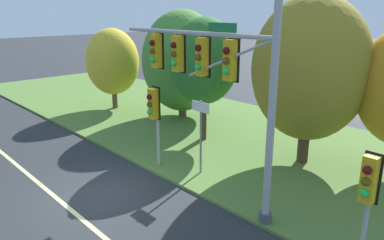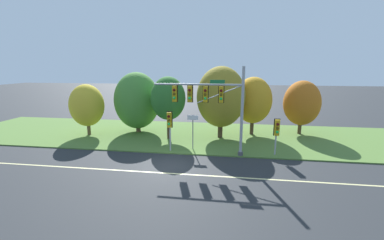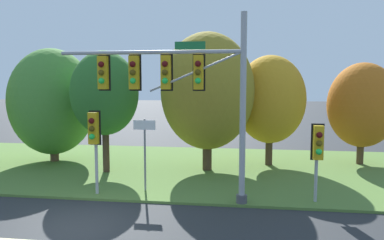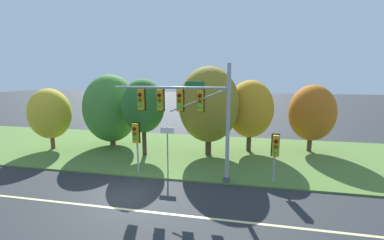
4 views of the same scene
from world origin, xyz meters
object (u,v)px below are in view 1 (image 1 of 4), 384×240
at_px(traffic_signal_mast, 213,72).
at_px(route_sign_post, 201,127).
at_px(pedestrian_signal_near_kerb, 154,109).
at_px(tree_nearest_road, 113,62).
at_px(pedestrian_signal_further_along, 369,185).
at_px(tree_left_of_mast, 182,61).
at_px(tree_behind_signpost, 204,62).
at_px(tree_mid_verge, 310,69).

height_order(traffic_signal_mast, route_sign_post, traffic_signal_mast).
bearing_deg(pedestrian_signal_near_kerb, tree_nearest_road, 157.56).
relative_size(pedestrian_signal_near_kerb, pedestrian_signal_further_along, 1.14).
bearing_deg(route_sign_post, pedestrian_signal_further_along, -5.89).
relative_size(traffic_signal_mast, route_sign_post, 2.38).
bearing_deg(tree_left_of_mast, tree_behind_signpost, -27.85).
xyz_separation_m(traffic_signal_mast, tree_mid_verge, (0.53, 5.01, -0.36)).
bearing_deg(tree_behind_signpost, pedestrian_signal_further_along, -20.75).
distance_m(pedestrian_signal_near_kerb, route_sign_post, 2.03).
xyz_separation_m(tree_nearest_road, tree_mid_verge, (13.18, 0.98, 0.94)).
bearing_deg(pedestrian_signal_near_kerb, route_sign_post, 25.97).
distance_m(traffic_signal_mast, tree_nearest_road, 13.34).
height_order(route_sign_post, tree_mid_verge, tree_mid_verge).
height_order(traffic_signal_mast, tree_mid_verge, tree_mid_verge).
bearing_deg(pedestrian_signal_further_along, tree_mid_verge, 133.91).
distance_m(route_sign_post, tree_behind_signpost, 4.41).
distance_m(tree_nearest_road, tree_left_of_mast, 4.91).
height_order(traffic_signal_mast, tree_behind_signpost, traffic_signal_mast).
bearing_deg(route_sign_post, pedestrian_signal_near_kerb, -154.03).
height_order(traffic_signal_mast, tree_nearest_road, traffic_signal_mast).
bearing_deg(tree_mid_verge, tree_behind_signpost, -167.29).
xyz_separation_m(traffic_signal_mast, tree_nearest_road, (-12.65, 4.03, -1.30)).
bearing_deg(traffic_signal_mast, route_sign_post, 146.48).
bearing_deg(pedestrian_signal_further_along, tree_nearest_road, 168.31).
bearing_deg(traffic_signal_mast, tree_nearest_road, 162.33).
height_order(route_sign_post, tree_behind_signpost, tree_behind_signpost).
bearing_deg(route_sign_post, tree_nearest_road, 164.95).
bearing_deg(traffic_signal_mast, pedestrian_signal_further_along, 4.33).
distance_m(route_sign_post, tree_mid_verge, 4.93).
relative_size(pedestrian_signal_further_along, tree_left_of_mast, 0.47).
distance_m(traffic_signal_mast, pedestrian_signal_further_along, 5.48).
xyz_separation_m(tree_left_of_mast, tree_mid_verge, (8.66, -0.90, 0.63)).
height_order(pedestrian_signal_near_kerb, tree_left_of_mast, tree_left_of_mast).
xyz_separation_m(pedestrian_signal_further_along, tree_nearest_road, (-17.64, 3.65, 0.92)).
bearing_deg(route_sign_post, tree_mid_verge, 61.67).
bearing_deg(tree_nearest_road, traffic_signal_mast, -17.67).
height_order(pedestrian_signal_further_along, tree_nearest_road, tree_nearest_road).
bearing_deg(route_sign_post, traffic_signal_mast, -33.52).
distance_m(tree_nearest_road, tree_mid_verge, 13.25).
relative_size(pedestrian_signal_further_along, tree_behind_signpost, 0.49).
height_order(pedestrian_signal_near_kerb, tree_mid_verge, tree_mid_verge).
xyz_separation_m(traffic_signal_mast, pedestrian_signal_near_kerb, (-3.37, 0.20, -1.88)).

